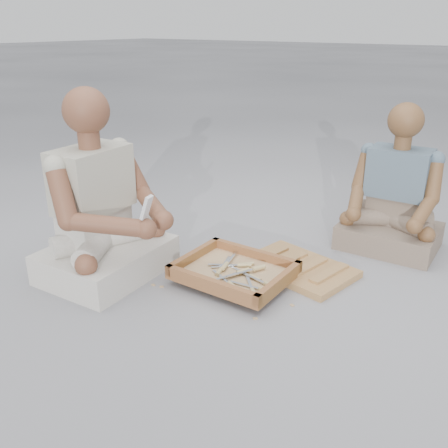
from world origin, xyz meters
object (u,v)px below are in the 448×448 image
Objects in this scene: craftsman at (102,215)px; companion at (394,202)px; carved_panel at (298,268)px; tool_tray at (234,272)px.

craftsman is 1.60m from companion.
companion is at bearing 133.97° from craftsman.
carved_panel is at bearing 122.82° from craftsman.
carved_panel is 0.70m from companion.
companion reaches higher than tool_tray.
craftsman is at bearing -152.62° from tool_tray.
tool_tray is at bearing -123.69° from carved_panel.
carved_panel is 0.58× the size of craftsman.
companion reaches higher than carved_panel.
carved_panel is 0.36m from tool_tray.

